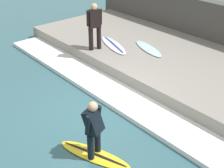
# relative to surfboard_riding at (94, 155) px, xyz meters

# --- Properties ---
(ground_plane) EXTENTS (28.00, 28.00, 0.00)m
(ground_plane) POSITION_rel_surfboard_riding_xyz_m (1.08, 1.36, -0.03)
(ground_plane) COLOR #335B66
(concrete_ledge) EXTENTS (4.40, 12.87, 0.49)m
(concrete_ledge) POSITION_rel_surfboard_riding_xyz_m (4.88, 1.36, 0.22)
(concrete_ledge) COLOR gray
(concrete_ledge) RESTS_ON ground_plane
(wave_foam_crest) EXTENTS (1.13, 12.22, 0.14)m
(wave_foam_crest) POSITION_rel_surfboard_riding_xyz_m (2.11, 1.36, 0.04)
(wave_foam_crest) COLOR white
(wave_foam_crest) RESTS_ON ground_plane
(surfboard_riding) EXTENTS (1.05, 1.89, 0.07)m
(surfboard_riding) POSITION_rel_surfboard_riding_xyz_m (0.00, 0.00, 0.00)
(surfboard_riding) COLOR yellow
(surfboard_riding) RESTS_ON ground_plane
(surfer_riding) EXTENTS (0.50, 0.49, 1.40)m
(surfer_riding) POSITION_rel_surfboard_riding_xyz_m (0.00, 0.00, 0.81)
(surfer_riding) COLOR black
(surfer_riding) RESTS_ON surfboard_riding
(surfer_waiting_near) EXTENTS (0.56, 0.38, 1.68)m
(surfer_waiting_near) POSITION_rel_surfboard_riding_xyz_m (3.20, 4.05, 1.41)
(surfer_waiting_near) COLOR black
(surfer_waiting_near) RESTS_ON concrete_ledge
(surfboard_waiting_near) EXTENTS (1.08, 2.03, 0.07)m
(surfboard_waiting_near) POSITION_rel_surfboard_riding_xyz_m (3.92, 3.86, 0.49)
(surfboard_waiting_near) COLOR silver
(surfboard_waiting_near) RESTS_ON concrete_ledge
(surfboard_spare) EXTENTS (0.95, 1.76, 0.06)m
(surfboard_spare) POSITION_rel_surfboard_riding_xyz_m (4.67, 2.77, 0.49)
(surfboard_spare) COLOR silver
(surfboard_spare) RESTS_ON concrete_ledge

